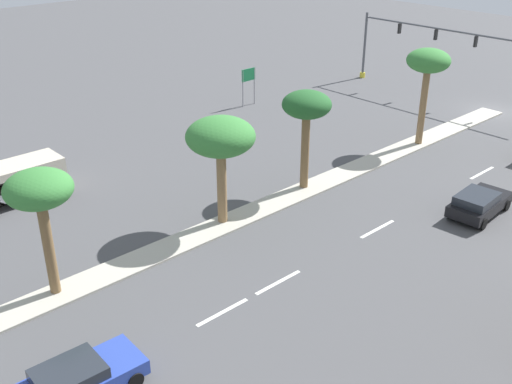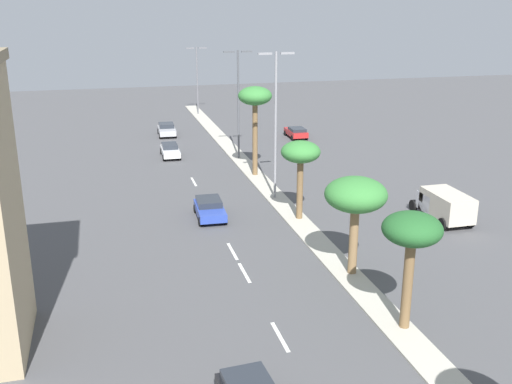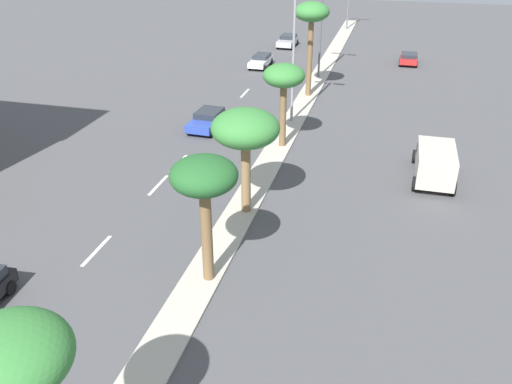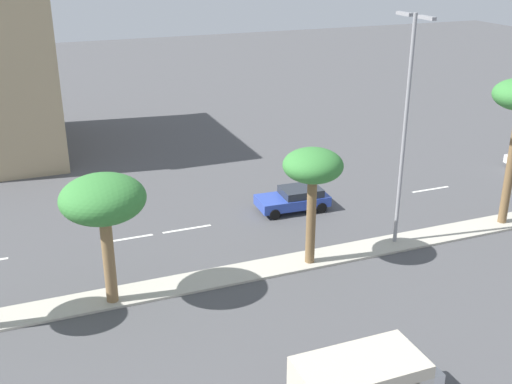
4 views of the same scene
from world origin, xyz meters
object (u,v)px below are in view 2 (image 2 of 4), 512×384
at_px(street_lamp_mid, 197,75).
at_px(sedan_white_inboard, 170,150).
at_px(palm_tree_outboard, 301,154).
at_px(box_truck, 444,204).
at_px(palm_tree_center, 356,196).
at_px(street_lamp_rear, 276,116).
at_px(palm_tree_leading, 255,100).
at_px(street_lamp_right, 238,97).
at_px(sedan_red_mid, 296,132).
at_px(sedan_blue_front, 210,208).
at_px(palm_tree_mid, 412,233).
at_px(sedan_silver_right, 167,129).

height_order(street_lamp_mid, sedan_white_inboard, street_lamp_mid).
relative_size(palm_tree_outboard, box_truck, 1.08).
xyz_separation_m(palm_tree_center, box_truck, (10.31, 6.95, -3.67)).
bearing_deg(street_lamp_rear, palm_tree_leading, 88.93).
bearing_deg(palm_tree_leading, box_truck, -55.06).
relative_size(palm_tree_leading, street_lamp_right, 0.75).
xyz_separation_m(palm_tree_leading, sedan_red_mid, (8.87, 14.60, -6.45)).
relative_size(street_lamp_rear, sedan_blue_front, 2.74).
relative_size(street_lamp_right, sedan_white_inboard, 2.52).
relative_size(palm_tree_center, sedan_white_inboard, 1.37).
bearing_deg(box_truck, palm_tree_center, -146.01).
bearing_deg(street_lamp_right, palm_tree_leading, -89.50).
bearing_deg(palm_tree_mid, street_lamp_mid, 90.33).
bearing_deg(street_lamp_right, sedan_red_mid, 42.05).
bearing_deg(street_lamp_mid, street_lamp_right, -90.09).
distance_m(street_lamp_right, sedan_blue_front, 18.75).
distance_m(palm_tree_outboard, sedan_silver_right, 33.01).
xyz_separation_m(palm_tree_mid, sedan_red_mid, (8.53, 43.24, -4.41)).
bearing_deg(palm_tree_leading, street_lamp_right, 90.50).
distance_m(palm_tree_mid, sedan_silver_right, 49.02).
xyz_separation_m(palm_tree_mid, street_lamp_rear, (-0.47, 21.54, 1.80)).
xyz_separation_m(palm_tree_leading, street_lamp_rear, (-0.13, -7.10, -0.24)).
bearing_deg(sedan_red_mid, palm_tree_outboard, -107.74).
bearing_deg(palm_tree_center, sedan_silver_right, 98.60).
distance_m(street_lamp_mid, sedan_silver_right, 15.27).
bearing_deg(palm_tree_outboard, box_truck, -15.39).
height_order(palm_tree_outboard, sedan_blue_front, palm_tree_outboard).
bearing_deg(sedan_blue_front, sedan_silver_right, 89.72).
height_order(palm_tree_center, sedan_blue_front, palm_tree_center).
bearing_deg(palm_tree_center, street_lamp_mid, 90.33).
relative_size(sedan_red_mid, sedan_blue_front, 0.94).
relative_size(palm_tree_center, street_lamp_right, 0.54).
distance_m(street_lamp_rear, street_lamp_mid, 40.05).
bearing_deg(sedan_white_inboard, sedan_blue_front, -88.01).
bearing_deg(palm_tree_outboard, sedan_white_inboard, 108.23).
bearing_deg(street_lamp_right, street_lamp_mid, 89.91).
bearing_deg(palm_tree_leading, palm_tree_center, -89.22).
xyz_separation_m(palm_tree_leading, box_truck, (10.61, -15.19, -5.89)).
distance_m(street_lamp_mid, box_truck, 49.48).
bearing_deg(palm_tree_center, sedan_red_mid, 76.88).
bearing_deg(sedan_blue_front, street_lamp_mid, 81.87).
height_order(palm_tree_mid, sedan_white_inboard, palm_tree_mid).
bearing_deg(palm_tree_mid, sedan_silver_right, 97.50).
bearing_deg(sedan_white_inboard, street_lamp_rear, -67.63).
xyz_separation_m(palm_tree_mid, sedan_blue_front, (-6.52, 18.41, -4.38)).
xyz_separation_m(sedan_blue_front, box_truck, (16.79, -4.97, 0.52)).
bearing_deg(sedan_red_mid, box_truck, -86.65).
bearing_deg(sedan_blue_front, palm_tree_leading, 58.83).
distance_m(street_lamp_rear, street_lamp_right, 13.66).
relative_size(palm_tree_mid, palm_tree_leading, 0.73).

